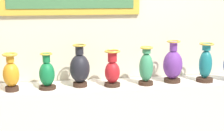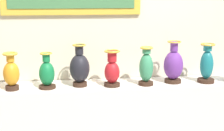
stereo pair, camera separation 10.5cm
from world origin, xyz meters
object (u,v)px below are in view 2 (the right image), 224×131
vase_emerald (47,73)px  vase_amber (11,73)px  vase_jade (146,68)px  vase_teal (207,65)px  vase_crimson (112,71)px  vase_violet (173,65)px  vase_onyx (80,68)px

vase_emerald → vase_amber: bearing=-177.5°
vase_jade → vase_teal: size_ratio=0.96×
vase_crimson → vase_teal: vase_teal is taller
vase_crimson → vase_violet: bearing=4.5°
vase_emerald → vase_onyx: bearing=6.3°
vase_onyx → vase_emerald: bearing=-173.7°
vase_emerald → vase_jade: 0.90m
vase_amber → vase_onyx: 0.60m
vase_emerald → vase_violet: bearing=1.8°
vase_emerald → vase_onyx: vase_onyx is taller
vase_crimson → vase_violet: (0.59, 0.05, 0.02)m
vase_teal → vase_emerald: bearing=-179.9°
vase_crimson → vase_jade: vase_jade is taller
vase_violet → vase_jade: bearing=-169.9°
vase_jade → vase_emerald: bearing=179.3°
vase_jade → vase_onyx: bearing=175.9°
vase_violet → vase_teal: (0.31, -0.04, -0.00)m
vase_crimson → vase_teal: bearing=0.7°
vase_onyx → vase_teal: (1.20, -0.03, -0.00)m
vase_crimson → vase_amber: bearing=-179.7°
vase_onyx → vase_jade: bearing=-4.1°
vase_onyx → vase_crimson: (0.29, -0.04, -0.02)m
vase_emerald → vase_violet: (1.18, 0.04, 0.03)m
vase_onyx → vase_jade: (0.61, -0.04, -0.01)m
vase_jade → vase_teal: (0.59, 0.01, 0.00)m
vase_emerald → vase_onyx: (0.29, 0.03, 0.03)m
vase_crimson → vase_onyx: bearing=171.9°
vase_violet → vase_teal: bearing=-6.6°
vase_amber → vase_teal: size_ratio=0.90×
vase_onyx → vase_crimson: bearing=-8.1°
vase_emerald → vase_onyx: 0.30m
vase_amber → vase_emerald: bearing=2.5°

